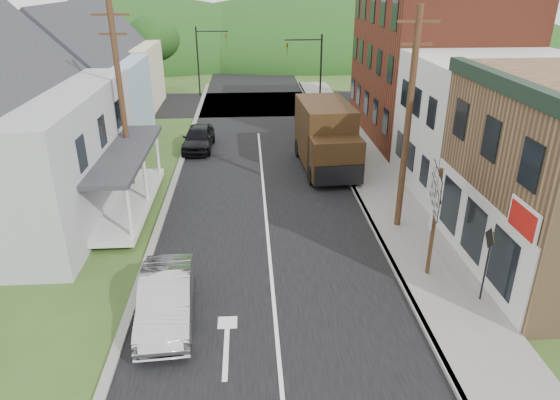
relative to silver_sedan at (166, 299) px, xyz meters
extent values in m
plane|color=#2D4719|center=(3.37, 2.25, -0.74)|extent=(120.00, 120.00, 0.00)
cube|color=black|center=(3.37, 12.25, -0.74)|extent=(9.00, 90.00, 0.02)
cube|color=black|center=(3.37, 29.25, -0.74)|extent=(60.00, 9.00, 0.02)
cube|color=slate|center=(9.27, 10.25, -0.67)|extent=(2.80, 55.00, 0.15)
cube|color=slate|center=(7.92, 10.25, -0.67)|extent=(0.20, 55.00, 0.15)
cube|color=slate|center=(-1.28, 10.25, -0.68)|extent=(0.30, 55.00, 0.12)
cube|color=silver|center=(14.67, 9.75, 2.51)|extent=(8.00, 7.00, 6.50)
cube|color=maroon|center=(14.67, 19.25, 4.26)|extent=(8.00, 12.00, 10.00)
cube|color=#8DA8C1|center=(-7.63, 19.25, 1.76)|extent=(7.00, 8.00, 5.00)
cube|color=beige|center=(-8.13, 28.25, 1.76)|extent=(7.00, 8.00, 5.00)
cylinder|color=#472D19|center=(8.97, 5.75, 3.76)|extent=(0.26, 0.26, 9.00)
cube|color=#472D19|center=(8.97, 5.75, 7.66)|extent=(1.60, 0.10, 0.10)
cube|color=#472D19|center=(8.97, 5.75, 6.86)|extent=(1.20, 0.10, 0.10)
cylinder|color=#472D19|center=(-3.13, 10.25, 3.76)|extent=(0.26, 0.26, 9.00)
cube|color=#472D19|center=(-3.13, 10.25, 7.66)|extent=(1.60, 0.10, 0.10)
cube|color=#472D19|center=(-3.13, 10.25, 6.86)|extent=(1.20, 0.10, 0.10)
cylinder|color=black|center=(8.37, 25.75, 2.26)|extent=(0.14, 0.14, 6.00)
cylinder|color=black|center=(6.97, 25.75, 4.86)|extent=(2.80, 0.10, 0.10)
imported|color=olive|center=(5.77, 25.75, 4.16)|extent=(0.16, 0.20, 1.00)
cylinder|color=black|center=(-1.63, 32.75, 2.26)|extent=(0.14, 0.14, 6.00)
cylinder|color=black|center=(-0.23, 32.75, 4.86)|extent=(2.80, 0.10, 0.10)
imported|color=olive|center=(0.97, 32.75, 4.16)|extent=(0.16, 0.20, 1.00)
cylinder|color=#382616|center=(-5.63, 34.25, 1.22)|extent=(0.36, 0.36, 3.92)
ellipsoid|color=#133710|center=(-5.63, 34.25, 4.16)|extent=(4.80, 4.80, 4.08)
ellipsoid|color=#133710|center=(3.37, 57.25, -0.74)|extent=(90.00, 30.00, 16.00)
imported|color=#ABABB0|center=(0.00, 0.00, 0.00)|extent=(1.89, 4.60, 1.48)
imported|color=black|center=(-0.43, 17.06, 0.00)|extent=(1.95, 4.42, 1.48)
cube|color=black|center=(6.93, 13.75, 1.24)|extent=(2.87, 5.11, 3.28)
cube|color=black|center=(7.09, 10.82, 0.67)|extent=(2.69, 1.95, 2.15)
cube|color=black|center=(7.08, 11.04, 1.57)|extent=(2.44, 1.48, 0.06)
cube|color=black|center=(7.15, 9.86, 0.11)|extent=(2.49, 0.31, 1.02)
cylinder|color=black|center=(5.90, 10.87, -0.23)|extent=(0.37, 1.03, 1.02)
cylinder|color=black|center=(8.27, 11.00, -0.23)|extent=(0.37, 1.03, 1.02)
cylinder|color=black|center=(5.65, 15.38, -0.23)|extent=(0.37, 1.03, 1.02)
cylinder|color=black|center=(8.02, 15.51, -0.23)|extent=(0.37, 1.03, 1.02)
cube|color=#472D19|center=(8.97, 1.87, 1.41)|extent=(0.15, 0.15, 4.00)
cube|color=black|center=(8.90, 1.88, 2.67)|extent=(0.58, 2.23, 0.09)
cube|color=silver|center=(8.67, 1.12, 3.18)|extent=(0.17, 0.62, 0.25)
cube|color=silver|center=(8.67, 1.12, 2.67)|extent=(0.18, 0.67, 0.63)
cube|color=silver|center=(8.67, 1.12, 2.15)|extent=(0.17, 0.62, 0.32)
cube|color=silver|center=(8.86, 1.89, 3.18)|extent=(0.17, 0.62, 0.25)
cube|color=silver|center=(8.86, 1.89, 2.67)|extent=(0.18, 0.67, 0.63)
cube|color=silver|center=(8.86, 1.89, 2.15)|extent=(0.17, 0.62, 0.32)
cube|color=silver|center=(9.04, 2.67, 3.18)|extent=(0.17, 0.62, 0.25)
cube|color=silver|center=(9.04, 2.67, 2.67)|extent=(0.18, 0.67, 0.63)
cube|color=silver|center=(9.04, 2.67, 2.15)|extent=(0.17, 0.62, 0.32)
cube|color=silver|center=(8.86, 1.89, 1.52)|extent=(0.14, 0.51, 0.63)
cylinder|color=black|center=(10.17, 0.18, 0.65)|extent=(0.07, 0.07, 2.49)
cube|color=black|center=(10.11, 0.18, 1.69)|extent=(0.07, 0.73, 0.73)
cube|color=yellow|center=(10.12, 0.18, 1.69)|extent=(0.08, 0.66, 0.66)
camera|label=1|loc=(2.68, -13.06, 9.11)|focal=32.00mm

